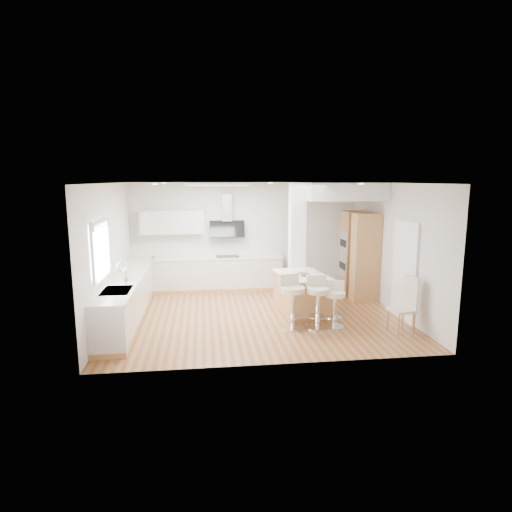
{
  "coord_description": "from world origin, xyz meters",
  "views": [
    {
      "loc": [
        -1.13,
        -8.74,
        2.87
      ],
      "look_at": [
        0.02,
        0.4,
        1.22
      ],
      "focal_mm": 30.0,
      "sensor_mm": 36.0,
      "label": 1
    }
  ],
  "objects": [
    {
      "name": "ceiling",
      "position": [
        0.0,
        0.0,
        0.0
      ],
      "size": [
        6.0,
        5.0,
        0.02
      ],
      "primitive_type": "cube",
      "color": "silver",
      "rests_on": "ground"
    },
    {
      "name": "counter_back",
      "position": [
        -0.91,
        2.22,
        0.7
      ],
      "size": [
        3.62,
        0.63,
        2.5
      ],
      "color": "tan",
      "rests_on": "ground"
    },
    {
      "name": "wall_left",
      "position": [
        -3.0,
        0.0,
        1.4
      ],
      "size": [
        0.04,
        5.0,
        2.8
      ],
      "primitive_type": "cube",
      "color": "silver",
      "rests_on": "ground"
    },
    {
      "name": "peninsula",
      "position": [
        0.98,
        0.07,
        0.43
      ],
      "size": [
        1.11,
        1.52,
        0.92
      ],
      "rotation": [
        0.0,
        0.0,
        0.13
      ],
      "color": "tan",
      "rests_on": "ground"
    },
    {
      "name": "window_left",
      "position": [
        -2.96,
        -0.9,
        1.69
      ],
      "size": [
        0.06,
        1.28,
        1.07
      ],
      "color": "white",
      "rests_on": "ground"
    },
    {
      "name": "oven_column",
      "position": [
        2.68,
        1.23,
        1.05
      ],
      "size": [
        0.63,
        1.21,
        2.1
      ],
      "color": "tan",
      "rests_on": "ground"
    },
    {
      "name": "bar_stool_a",
      "position": [
        0.57,
        -0.88,
        0.59
      ],
      "size": [
        0.58,
        0.58,
        1.06
      ],
      "rotation": [
        0.0,
        0.0,
        0.26
      ],
      "color": "silver",
      "rests_on": "ground"
    },
    {
      "name": "counter_left",
      "position": [
        -2.7,
        0.23,
        0.46
      ],
      "size": [
        0.63,
        4.5,
        1.35
      ],
      "color": "tan",
      "rests_on": "ground"
    },
    {
      "name": "bar_stool_b",
      "position": [
        1.06,
        -0.91,
        0.57
      ],
      "size": [
        0.46,
        0.46,
        1.02
      ],
      "rotation": [
        0.0,
        0.0,
        -0.01
      ],
      "color": "silver",
      "rests_on": "ground"
    },
    {
      "name": "soffit",
      "position": [
        2.1,
        1.4,
        2.6
      ],
      "size": [
        1.78,
        2.2,
        0.4
      ],
      "color": "silver",
      "rests_on": "ground"
    },
    {
      "name": "dining_chair",
      "position": [
        2.66,
        -1.37,
        0.58
      ],
      "size": [
        0.5,
        0.5,
        1.09
      ],
      "rotation": [
        0.0,
        0.0,
        0.19
      ],
      "color": "beige",
      "rests_on": "ground"
    },
    {
      "name": "wall_right",
      "position": [
        3.0,
        0.0,
        1.4
      ],
      "size": [
        0.04,
        5.0,
        2.8
      ],
      "primitive_type": "cube",
      "color": "silver",
      "rests_on": "ground"
    },
    {
      "name": "pillar",
      "position": [
        1.05,
        0.95,
        1.4
      ],
      "size": [
        0.35,
        0.35,
        2.8
      ],
      "color": "white",
      "rests_on": "ground"
    },
    {
      "name": "doorway_right",
      "position": [
        2.97,
        -0.6,
        1.0
      ],
      "size": [
        0.05,
        1.0,
        2.1
      ],
      "color": "#494239",
      "rests_on": "ground"
    },
    {
      "name": "bar_stool_c",
      "position": [
        1.4,
        -0.93,
        0.52
      ],
      "size": [
        0.52,
        0.52,
        0.92
      ],
      "rotation": [
        0.0,
        0.0,
        -0.32
      ],
      "color": "silver",
      "rests_on": "ground"
    },
    {
      "name": "ground",
      "position": [
        0.0,
        0.0,
        0.0
      ],
      "size": [
        6.0,
        6.0,
        0.0
      ],
      "primitive_type": "plane",
      "color": "#996239",
      "rests_on": "ground"
    },
    {
      "name": "skylight",
      "position": [
        -0.79,
        0.6,
        2.77
      ],
      "size": [
        4.1,
        2.1,
        0.06
      ],
      "color": "white",
      "rests_on": "ground"
    },
    {
      "name": "wall_back",
      "position": [
        0.0,
        2.5,
        1.4
      ],
      "size": [
        6.0,
        0.04,
        2.8
      ],
      "primitive_type": "cube",
      "color": "silver",
      "rests_on": "ground"
    }
  ]
}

